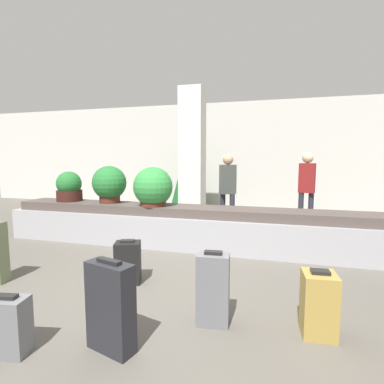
{
  "coord_description": "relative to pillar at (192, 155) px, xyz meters",
  "views": [
    {
      "loc": [
        1.37,
        -3.08,
        1.5
      ],
      "look_at": [
        0.0,
        1.75,
        0.95
      ],
      "focal_mm": 28.0,
      "sensor_mm": 36.0,
      "label": 1
    }
  ],
  "objects": [
    {
      "name": "traveler_0",
      "position": [
        2.61,
        -0.32,
        -0.62
      ],
      "size": [
        0.35,
        0.25,
        1.64
      ],
      "rotation": [
        0.0,
        0.0,
        -0.25
      ],
      "color": "#282833",
      "rests_on": "ground_plane"
    },
    {
      "name": "suitcase_5",
      "position": [
        0.78,
        -5.11,
        -1.24
      ],
      "size": [
        0.43,
        0.27,
        0.74
      ],
      "rotation": [
        0.0,
        0.0,
        -0.28
      ],
      "color": "#232328",
      "rests_on": "ground_plane"
    },
    {
      "name": "decorated_tree",
      "position": [
        -0.5,
        1.22,
        -0.51
      ],
      "size": [
        0.92,
        0.92,
        2.0
      ],
      "color": "#4C331E",
      "rests_on": "ground_plane"
    },
    {
      "name": "carousel",
      "position": [
        0.62,
        -2.23,
        -1.27
      ],
      "size": [
        6.88,
        0.76,
        0.7
      ],
      "color": "#9E9EA3",
      "rests_on": "ground_plane"
    },
    {
      "name": "suitcase_2",
      "position": [
        0.28,
        -3.9,
        -1.35
      ],
      "size": [
        0.36,
        0.32,
        0.53
      ],
      "rotation": [
        0.0,
        0.0,
        0.33
      ],
      "color": "black",
      "rests_on": "ground_plane"
    },
    {
      "name": "pillar",
      "position": [
        0.0,
        0.0,
        0.0
      ],
      "size": [
        0.56,
        0.56,
        3.2
      ],
      "color": "silver",
      "rests_on": "ground_plane"
    },
    {
      "name": "suitcase_3",
      "position": [
        2.37,
        -4.44,
        -1.33
      ],
      "size": [
        0.3,
        0.3,
        0.57
      ],
      "rotation": [
        0.0,
        0.0,
        0.08
      ],
      "color": "#A3843D",
      "rests_on": "ground_plane"
    },
    {
      "name": "potted_plant_1",
      "position": [
        -0.04,
        -2.33,
        -0.59
      ],
      "size": [
        0.68,
        0.68,
        0.68
      ],
      "color": "#4C2319",
      "rests_on": "carousel"
    },
    {
      "name": "suitcase_0",
      "position": [
        0.04,
        -5.37,
        -1.37
      ],
      "size": [
        0.33,
        0.24,
        0.48
      ],
      "rotation": [
        0.0,
        0.0,
        0.19
      ],
      "color": "slate",
      "rests_on": "ground_plane"
    },
    {
      "name": "suitcase_1",
      "position": [
        1.47,
        -4.52,
        -1.27
      ],
      "size": [
        0.31,
        0.22,
        0.68
      ],
      "rotation": [
        0.0,
        0.0,
        0.1
      ],
      "color": "slate",
      "rests_on": "ground_plane"
    },
    {
      "name": "ground_plane",
      "position": [
        0.62,
        -3.98,
        -1.6
      ],
      "size": [
        18.0,
        18.0,
        0.0
      ],
      "primitive_type": "plane",
      "color": "#59544C"
    },
    {
      "name": "potted_plant_2",
      "position": [
        -0.97,
        -2.19,
        -0.56
      ],
      "size": [
        0.62,
        0.62,
        0.68
      ],
      "color": "#4C2319",
      "rests_on": "carousel"
    },
    {
      "name": "traveler_1",
      "position": [
        1.01,
        -0.82,
        -0.65
      ],
      "size": [
        0.36,
        0.34,
        1.61
      ],
      "rotation": [
        0.0,
        0.0,
        -2.43
      ],
      "color": "#282833",
      "rests_on": "ground_plane"
    },
    {
      "name": "potted_plant_0",
      "position": [
        -1.84,
        -2.2,
        -0.64
      ],
      "size": [
        0.47,
        0.47,
        0.57
      ],
      "color": "#381914",
      "rests_on": "carousel"
    },
    {
      "name": "back_wall",
      "position": [
        0.62,
        2.09,
        0.0
      ],
      "size": [
        18.0,
        0.06,
        3.2
      ],
      "color": "beige",
      "rests_on": "ground_plane"
    }
  ]
}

